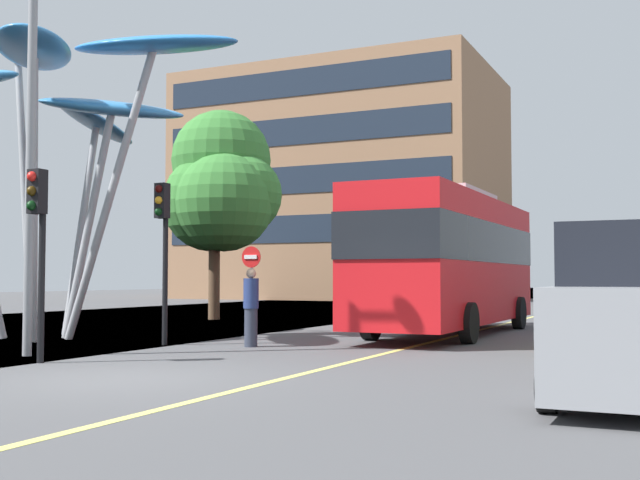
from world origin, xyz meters
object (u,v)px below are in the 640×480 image
(traffic_light_kerb_near, at_px, (38,222))
(pedestrian, at_px, (251,307))
(traffic_light_kerb_far, at_px, (163,228))
(car_parked_near, at_px, (637,319))
(leaf_sculpture, at_px, (45,88))
(street_lamp, at_px, (44,97))
(red_bus, at_px, (450,256))
(no_entry_sign, at_px, (251,275))

(traffic_light_kerb_near, relative_size, pedestrian, 2.00)
(traffic_light_kerb_near, distance_m, traffic_light_kerb_far, 4.09)
(traffic_light_kerb_near, distance_m, car_parked_near, 10.08)
(leaf_sculpture, distance_m, car_parked_near, 15.72)
(street_lamp, bearing_deg, traffic_light_kerb_far, 79.28)
(red_bus, relative_size, street_lamp, 1.26)
(car_parked_near, relative_size, street_lamp, 0.54)
(traffic_light_kerb_far, relative_size, car_parked_near, 0.84)
(traffic_light_kerb_far, relative_size, street_lamp, 0.46)
(red_bus, bearing_deg, street_lamp, -121.07)
(pedestrian, height_order, no_entry_sign, no_entry_sign)
(leaf_sculpture, bearing_deg, car_parked_near, -17.49)
(car_parked_near, bearing_deg, traffic_light_kerb_near, 179.41)
(pedestrian, bearing_deg, leaf_sculpture, -177.59)
(red_bus, height_order, no_entry_sign, red_bus)
(traffic_light_kerb_far, relative_size, pedestrian, 2.12)
(car_parked_near, height_order, no_entry_sign, no_entry_sign)
(leaf_sculpture, height_order, traffic_light_kerb_near, leaf_sculpture)
(red_bus, distance_m, no_entry_sign, 5.57)
(traffic_light_kerb_near, bearing_deg, car_parked_near, -0.59)
(red_bus, relative_size, pedestrian, 5.85)
(red_bus, bearing_deg, pedestrian, -117.85)
(leaf_sculpture, relative_size, traffic_light_kerb_far, 2.62)
(leaf_sculpture, relative_size, traffic_light_kerb_near, 2.78)
(red_bus, bearing_deg, no_entry_sign, -164.73)
(leaf_sculpture, distance_m, pedestrian, 8.04)
(traffic_light_kerb_far, bearing_deg, pedestrian, 14.32)
(pedestrian, bearing_deg, street_lamp, -125.63)
(red_bus, bearing_deg, traffic_light_kerb_near, -114.80)
(pedestrian, bearing_deg, traffic_light_kerb_near, -110.85)
(leaf_sculpture, height_order, street_lamp, leaf_sculpture)
(red_bus, distance_m, pedestrian, 6.46)
(red_bus, bearing_deg, traffic_light_kerb_far, -129.12)
(street_lamp, bearing_deg, no_entry_sign, 88.36)
(car_parked_near, xyz_separation_m, street_lamp, (-10.82, 1.05, 4.07))
(traffic_light_kerb_near, height_order, car_parked_near, traffic_light_kerb_near)
(street_lamp, height_order, no_entry_sign, street_lamp)
(traffic_light_kerb_near, relative_size, street_lamp, 0.43)
(traffic_light_kerb_near, bearing_deg, no_entry_sign, 94.16)
(traffic_light_kerb_far, height_order, car_parked_near, traffic_light_kerb_far)
(traffic_light_kerb_far, distance_m, pedestrian, 2.75)
(street_lamp, bearing_deg, car_parked_near, -5.56)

